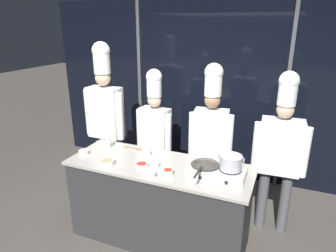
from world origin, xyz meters
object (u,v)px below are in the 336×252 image
at_px(chef_sous, 155,129).
at_px(frying_pan, 205,163).
at_px(portable_stove, 217,172).
at_px(chef_head, 105,110).
at_px(prep_bowl_chili_flakes, 168,172).
at_px(prep_bowl_bell_pepper, 142,165).
at_px(prep_bowl_noodles, 150,174).
at_px(prep_bowl_bean_sprouts, 146,152).
at_px(serving_spoon_slotted, 136,149).
at_px(prep_bowl_garlic, 84,152).
at_px(chef_line, 211,132).
at_px(prep_bowl_mushrooms, 107,162).
at_px(squeeze_bottle_clear, 108,141).
at_px(prep_bowl_rice, 155,164).
at_px(stock_pot, 231,162).
at_px(chef_pastry, 280,147).

bearing_deg(chef_sous, frying_pan, 147.10).
height_order(portable_stove, chef_head, chef_head).
bearing_deg(prep_bowl_chili_flakes, prep_bowl_bell_pepper, 169.48).
height_order(frying_pan, chef_head, chef_head).
relative_size(prep_bowl_chili_flakes, prep_bowl_noodles, 0.98).
relative_size(prep_bowl_bean_sprouts, serving_spoon_slotted, 0.43).
height_order(prep_bowl_garlic, chef_line, chef_line).
relative_size(portable_stove, prep_bowl_bean_sprouts, 5.02).
bearing_deg(prep_bowl_bean_sprouts, prep_bowl_mushrooms, -125.79).
relative_size(squeeze_bottle_clear, prep_bowl_chili_flakes, 1.60).
bearing_deg(prep_bowl_bean_sprouts, prep_bowl_rice, -47.06).
height_order(prep_bowl_chili_flakes, prep_bowl_rice, prep_bowl_chili_flakes).
distance_m(frying_pan, stock_pot, 0.25).
distance_m(portable_stove, chef_pastry, 0.87).
distance_m(prep_bowl_bean_sprouts, chef_head, 1.03).
xyz_separation_m(prep_bowl_rice, chef_head, (-1.08, 0.72, 0.27)).
height_order(squeeze_bottle_clear, prep_bowl_bell_pepper, squeeze_bottle_clear).
xyz_separation_m(portable_stove, serving_spoon_slotted, (-1.05, 0.28, -0.04)).
relative_size(squeeze_bottle_clear, prep_bowl_mushrooms, 1.02).
height_order(serving_spoon_slotted, chef_pastry, chef_pastry).
height_order(prep_bowl_rice, prep_bowl_noodles, prep_bowl_noodles).
distance_m(prep_bowl_bean_sprouts, prep_bowl_noodles, 0.52).
relative_size(prep_bowl_bean_sprouts, prep_bowl_noodles, 0.98).
relative_size(serving_spoon_slotted, chef_head, 0.12).
height_order(squeeze_bottle_clear, chef_line, chef_line).
height_order(prep_bowl_mushrooms, chef_head, chef_head).
distance_m(chef_head, chef_pastry, 2.27).
xyz_separation_m(squeeze_bottle_clear, chef_pastry, (1.91, 0.48, 0.05)).
distance_m(frying_pan, prep_bowl_mushrooms, 1.04).
relative_size(frying_pan, prep_bowl_mushrooms, 2.95).
bearing_deg(serving_spoon_slotted, stock_pot, -13.54).
height_order(stock_pot, serving_spoon_slotted, stock_pot).
height_order(prep_bowl_bean_sprouts, chef_head, chef_head).
height_order(prep_bowl_noodles, chef_sous, chef_sous).
height_order(frying_pan, squeeze_bottle_clear, squeeze_bottle_clear).
xyz_separation_m(stock_pot, serving_spoon_slotted, (-1.17, 0.28, -0.17)).
relative_size(prep_bowl_bell_pepper, chef_pastry, 0.07).
relative_size(portable_stove, chef_sous, 0.30).
relative_size(portable_stove, chef_line, 0.28).
xyz_separation_m(prep_bowl_rice, chef_pastry, (1.19, 0.73, 0.11)).
xyz_separation_m(stock_pot, prep_bowl_bean_sprouts, (-0.99, 0.19, -0.15)).
bearing_deg(chef_head, serving_spoon_slotted, 150.99).
xyz_separation_m(prep_bowl_chili_flakes, prep_bowl_garlic, (-1.08, 0.08, -0.01)).
distance_m(portable_stove, prep_bowl_bean_sprouts, 0.89).
height_order(prep_bowl_rice, prep_bowl_garlic, prep_bowl_rice).
relative_size(prep_bowl_noodles, chef_pastry, 0.06).
bearing_deg(squeeze_bottle_clear, stock_pot, -7.63).
distance_m(portable_stove, chef_sous, 1.25).
bearing_deg(stock_pot, chef_head, 159.87).
xyz_separation_m(stock_pot, prep_bowl_noodles, (-0.72, -0.26, -0.15)).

